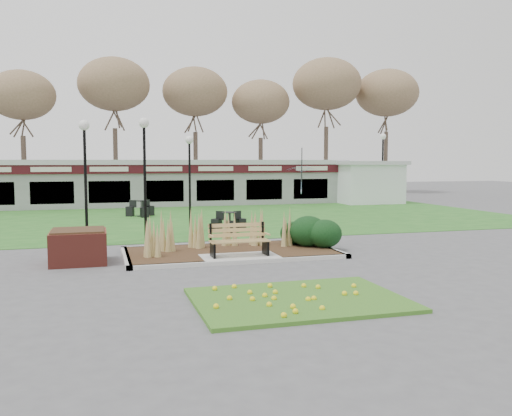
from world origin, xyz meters
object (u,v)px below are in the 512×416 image
object	(u,v)px
service_hut	(368,182)
bistro_set_c	(229,225)
lamp_post_near_left	(85,155)
lamp_post_mid_right	(190,162)
food_pavilion	(161,182)
lamp_post_far_right	(383,153)
patio_umbrella	(302,180)
park_bench	(239,240)
lamp_post_near_right	(144,151)
brick_planter	(79,246)
bistro_set_b	(141,211)

from	to	relation	value
service_hut	bistro_set_c	world-z (taller)	service_hut
lamp_post_near_left	lamp_post_mid_right	distance (m)	4.64
lamp_post_near_left	bistro_set_c	world-z (taller)	lamp_post_near_left
food_pavilion	lamp_post_far_right	xyz separation A→B (m)	(14.00, -2.96, 1.88)
lamp_post_far_right	patio_umbrella	world-z (taller)	lamp_post_far_right
park_bench	lamp_post_near_right	bearing A→B (deg)	115.82
brick_planter	bistro_set_c	bearing A→B (deg)	44.04
park_bench	bistro_set_b	world-z (taller)	park_bench
lamp_post_near_left	lamp_post_near_right	world-z (taller)	lamp_post_near_right
bistro_set_b	brick_planter	bearing A→B (deg)	-102.08
bistro_set_c	lamp_post_far_right	bearing A→B (deg)	39.60
lamp_post_near_left	lamp_post_near_right	bearing A→B (deg)	21.62
park_bench	bistro_set_c	distance (m)	6.27
bistro_set_b	bistro_set_c	size ratio (longest dim) A/B	1.04
lamp_post_near_left	lamp_post_mid_right	size ratio (longest dim) A/B	1.09
brick_planter	lamp_post_near_left	xyz separation A→B (m)	(0.17, 3.09, 2.57)
food_pavilion	lamp_post_far_right	size ratio (longest dim) A/B	5.34
brick_planter	lamp_post_mid_right	world-z (taller)	lamp_post_mid_right
lamp_post_near_right	patio_umbrella	bearing A→B (deg)	50.02
service_hut	lamp_post_near_left	distance (m)	22.60
lamp_post_far_right	food_pavilion	bearing A→B (deg)	168.05
brick_planter	lamp_post_mid_right	distance (m)	7.30
lamp_post_near_right	brick_planter	bearing A→B (deg)	-119.11
brick_planter	food_pavilion	distance (m)	19.49
lamp_post_near_right	bistro_set_b	xyz separation A→B (m)	(0.48, 8.45, -2.88)
bistro_set_b	bistro_set_c	world-z (taller)	bistro_set_b
lamp_post_mid_right	bistro_set_c	bearing A→B (deg)	-8.17
service_hut	bistro_set_c	xyz separation A→B (m)	(-12.32, -11.60, -1.17)
patio_umbrella	service_hut	bearing A→B (deg)	0.00
brick_planter	service_hut	bearing A→B (deg)	43.52
brick_planter	service_hut	distance (m)	24.71
service_hut	lamp_post_near_right	distance (m)	20.56
food_pavilion	patio_umbrella	bearing A→B (deg)	-12.63
bistro_set_b	lamp_post_near_right	bearing A→B (deg)	-93.24
lamp_post_near_left	patio_umbrella	distance (m)	19.09
lamp_post_mid_right	patio_umbrella	bearing A→B (deg)	51.29
park_bench	patio_umbrella	world-z (taller)	patio_umbrella
food_pavilion	patio_umbrella	world-z (taller)	food_pavilion
food_pavilion	lamp_post_far_right	world-z (taller)	lamp_post_far_right
lamp_post_mid_right	service_hut	bearing A→B (deg)	39.39
lamp_post_mid_right	lamp_post_far_right	bearing A→B (deg)	35.87
bistro_set_b	bistro_set_c	distance (m)	7.53
brick_planter	lamp_post_far_right	world-z (taller)	lamp_post_far_right
service_hut	lamp_post_mid_right	distance (m)	17.98
bistro_set_b	service_hut	bearing A→B (deg)	17.00
lamp_post_near_left	lamp_post_mid_right	xyz separation A→B (m)	(3.88, 2.53, -0.26)
park_bench	bistro_set_b	size ratio (longest dim) A/B	1.14
lamp_post_near_right	patio_umbrella	distance (m)	17.19
service_hut	lamp_post_mid_right	world-z (taller)	lamp_post_mid_right
park_bench	food_pavilion	bearing A→B (deg)	90.00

